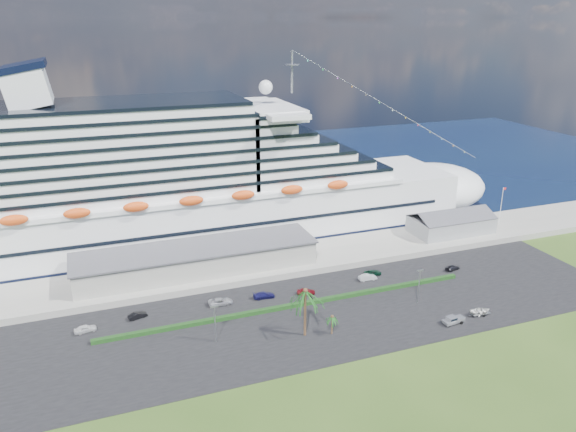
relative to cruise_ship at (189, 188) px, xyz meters
name	(u,v)px	position (x,y,z in m)	size (l,w,h in m)	color
ground	(356,336)	(21.53, -64.00, -16.69)	(420.00, 420.00, 0.00)	#2E4918
asphalt_lot	(334,311)	(21.53, -53.00, -16.63)	(140.00, 38.00, 0.12)	black
wharf	(289,259)	(21.53, -24.00, -15.79)	(240.00, 20.00, 1.80)	gray
water	(212,178)	(21.53, 66.00, -16.68)	(420.00, 160.00, 0.02)	black
cruise_ship	(189,188)	(0.00, 0.00, 0.00)	(191.00, 38.00, 54.00)	silver
terminal_building	(197,258)	(-3.47, -24.00, -11.68)	(61.00, 15.00, 6.30)	gray
port_shed	(451,224)	(73.53, -24.00, -12.30)	(24.00, 12.31, 7.37)	gray
flagpole	(501,205)	(91.57, -24.00, -8.43)	(1.08, 0.16, 12.00)	silver
hedge	(293,305)	(13.53, -48.00, -16.12)	(88.00, 1.10, 0.90)	black
lamp_post_left	(215,319)	(-6.47, -56.00, -11.35)	(1.60, 0.35, 8.27)	gray
lamp_post_right	(419,282)	(41.53, -56.00, -11.35)	(1.60, 0.35, 8.27)	gray
palm_tall	(305,296)	(11.53, -60.00, -7.49)	(8.82, 8.82, 11.13)	#47301E
palm_short	(332,319)	(17.03, -61.50, -13.03)	(3.53, 3.53, 4.56)	#47301E
parked_car_0	(85,329)	(-31.29, -42.59, -15.80)	(1.83, 4.55, 1.55)	silver
parked_car_1	(138,315)	(-20.33, -40.59, -15.88)	(1.47, 4.22, 1.39)	black
parked_car_2	(221,302)	(-1.68, -41.00, -15.80)	(2.57, 5.58, 1.55)	#A4A5AD
parked_car_3	(264,295)	(8.70, -41.41, -15.84)	(2.07, 5.10, 1.48)	#171750
parked_car_4	(306,291)	(18.73, -43.09, -15.83)	(1.76, 4.37, 1.49)	maroon
parked_car_5	(368,277)	(36.21, -41.48, -15.80)	(1.63, 4.68, 1.54)	silver
parked_car_6	(373,273)	(38.86, -39.34, -15.94)	(2.10, 4.56, 1.27)	black
parked_car_7	(453,268)	(59.90, -44.05, -15.94)	(1.79, 4.41, 1.28)	black
pickup_truck	(453,320)	(43.36, -67.02, -15.60)	(5.19, 2.35, 1.77)	black
boat_trailer	(481,311)	(51.18, -66.13, -15.53)	(5.55, 3.69, 1.58)	gray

